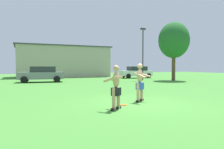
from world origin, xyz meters
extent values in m
plane|color=#428433|center=(0.00, 0.00, 0.00)|extent=(80.00, 80.00, 0.00)
cube|color=black|center=(0.47, 0.56, 0.04)|extent=(0.28, 0.24, 0.09)
cylinder|color=tan|center=(0.47, 0.56, 0.43)|extent=(0.13, 0.13, 0.85)
cube|color=black|center=(0.15, 0.35, 0.04)|extent=(0.28, 0.24, 0.09)
cylinder|color=tan|center=(0.15, 0.35, 0.43)|extent=(0.13, 0.13, 0.85)
cube|color=blue|center=(0.31, 0.46, 0.70)|extent=(0.45, 0.41, 0.31)
ellipsoid|color=tan|center=(0.31, 0.46, 1.16)|extent=(0.42, 0.39, 0.62)
cylinder|color=tan|center=(0.56, 0.51, 1.19)|extent=(0.45, 0.51, 0.22)
cylinder|color=tan|center=(0.16, 0.24, 1.19)|extent=(0.29, 0.58, 0.26)
sphere|color=tan|center=(0.31, 0.46, 1.60)|extent=(0.24, 0.24, 0.24)
cube|color=black|center=(-1.55, -0.80, 0.04)|extent=(0.28, 0.24, 0.09)
cylinder|color=tan|center=(-1.55, -0.80, 0.41)|extent=(0.13, 0.13, 0.81)
cube|color=black|center=(-1.28, -0.62, 0.04)|extent=(0.28, 0.24, 0.09)
cylinder|color=tan|center=(-1.28, -0.62, 0.41)|extent=(0.13, 0.13, 0.81)
cube|color=black|center=(-1.42, -0.71, 0.67)|extent=(0.42, 0.39, 0.29)
ellipsoid|color=tan|center=(-1.42, -0.71, 1.11)|extent=(0.40, 0.37, 0.59)
cylinder|color=tan|center=(-1.66, -0.75, 1.14)|extent=(0.44, 0.47, 0.27)
cylinder|color=tan|center=(-1.29, -0.50, 1.14)|extent=(0.26, 0.56, 0.23)
sphere|color=tan|center=(-1.42, -0.71, 1.52)|extent=(0.22, 0.22, 0.22)
cylinder|color=orange|center=(-0.77, -0.05, 0.01)|extent=(0.28, 0.28, 0.03)
cube|color=slate|center=(-2.79, 14.39, 0.67)|extent=(4.48, 2.28, 0.70)
cube|color=#282D33|center=(-2.59, 14.36, 1.30)|extent=(2.57, 1.85, 0.56)
cylinder|color=black|center=(-4.39, 13.67, 0.32)|extent=(0.66, 0.29, 0.64)
cylinder|color=black|center=(-4.18, 15.45, 0.32)|extent=(0.66, 0.29, 0.64)
cylinder|color=black|center=(-1.40, 13.32, 0.32)|extent=(0.66, 0.29, 0.64)
cylinder|color=black|center=(-1.19, 15.11, 0.32)|extent=(0.66, 0.29, 0.64)
cube|color=white|center=(9.73, 17.03, 0.67)|extent=(4.40, 2.05, 0.70)
cube|color=#282D33|center=(9.93, 17.02, 1.30)|extent=(2.50, 1.73, 0.56)
cylinder|color=black|center=(8.18, 16.22, 0.32)|extent=(0.65, 0.26, 0.64)
cylinder|color=black|center=(8.28, 18.02, 0.32)|extent=(0.65, 0.26, 0.64)
cylinder|color=black|center=(11.18, 16.04, 0.32)|extent=(0.65, 0.26, 0.64)
cylinder|color=black|center=(11.29, 17.84, 0.32)|extent=(0.65, 0.26, 0.64)
cylinder|color=black|center=(8.28, 12.92, 2.87)|extent=(0.12, 0.12, 5.74)
cube|color=#333338|center=(8.28, 12.92, 5.89)|extent=(0.60, 0.24, 0.20)
cube|color=#B2A893|center=(1.30, 24.68, 2.23)|extent=(13.10, 6.62, 4.45)
cube|color=#3F3F44|center=(1.30, 24.68, 4.53)|extent=(13.62, 6.88, 0.16)
cylinder|color=brown|center=(11.13, 11.01, 1.56)|extent=(0.40, 0.40, 3.13)
ellipsoid|color=#236028|center=(11.13, 11.01, 4.54)|extent=(3.43, 3.43, 4.03)
camera|label=1|loc=(-4.57, -7.55, 1.59)|focal=33.15mm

